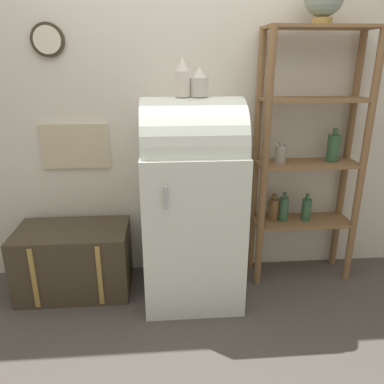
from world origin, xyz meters
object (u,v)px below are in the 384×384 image
refrigerator (192,198)px  vase_left (182,78)px  vase_center (199,83)px  suitcase_trunk (75,260)px

refrigerator → vase_left: vase_left is taller
vase_left → vase_center: 0.11m
refrigerator → vase_center: (0.05, -0.01, 0.74)m
vase_center → vase_left: bearing=-176.0°
refrigerator → vase_center: bearing=-6.3°
suitcase_trunk → vase_center: vase_center is taller
vase_left → refrigerator: bearing=12.0°
refrigerator → vase_left: 0.77m
refrigerator → vase_left: (-0.06, -0.01, 0.76)m
refrigerator → vase_center: size_ratio=8.02×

